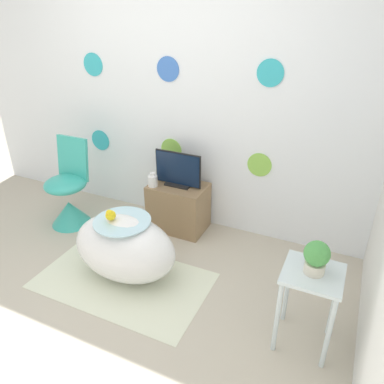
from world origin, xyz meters
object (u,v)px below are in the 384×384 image
at_px(potted_plant_left, 316,257).
at_px(tv, 178,171).
at_px(chair, 69,198).
at_px(vase, 153,180).
at_px(bathtub, 125,247).

bearing_deg(potted_plant_left, tv, 146.44).
xyz_separation_m(chair, potted_plant_left, (2.43, -0.54, 0.42)).
xyz_separation_m(vase, potted_plant_left, (1.60, -0.81, 0.17)).
bearing_deg(chair, tv, 20.22).
height_order(tv, vase, tv).
bearing_deg(potted_plant_left, chair, 167.53).
relative_size(bathtub, vase, 6.39).
distance_m(tv, potted_plant_left, 1.67).
height_order(bathtub, potted_plant_left, potted_plant_left).
xyz_separation_m(bathtub, vase, (-0.15, 0.72, 0.26)).
xyz_separation_m(tv, potted_plant_left, (1.39, -0.92, 0.08)).
relative_size(chair, vase, 6.39).
bearing_deg(tv, vase, -151.60).
distance_m(chair, potted_plant_left, 2.53).
bearing_deg(bathtub, vase, 101.49).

